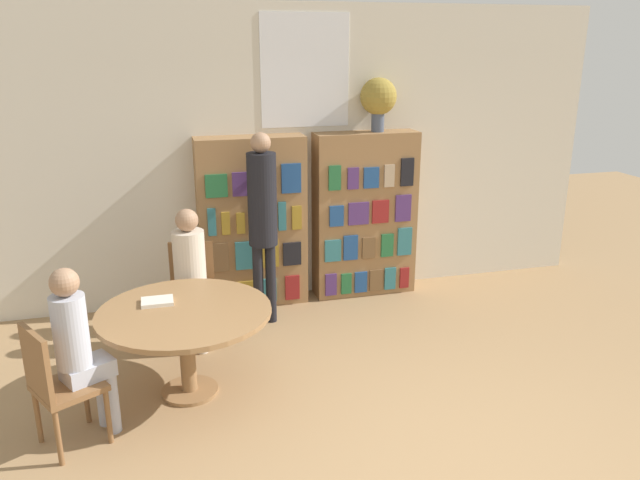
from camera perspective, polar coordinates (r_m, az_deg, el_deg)
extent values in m
plane|color=#9E7A51|center=(4.26, 9.91, -20.59)|extent=(16.00, 16.00, 0.00)
cube|color=beige|center=(6.52, -1.38, 7.74)|extent=(6.40, 0.06, 3.00)
cube|color=white|center=(6.40, -1.36, 15.21)|extent=(0.90, 0.01, 1.10)
cube|color=olive|center=(6.37, -6.20, 1.59)|extent=(1.08, 0.32, 1.74)
cube|color=navy|center=(6.40, -8.97, -5.16)|extent=(0.17, 0.02, 0.21)
cube|color=olive|center=(6.42, -6.78, -4.81)|extent=(0.21, 0.02, 0.25)
cube|color=#2D707A|center=(6.45, -4.73, -4.60)|extent=(0.16, 0.02, 0.25)
cube|color=maroon|center=(6.49, -2.54, -4.36)|extent=(0.15, 0.02, 0.26)
cube|color=brown|center=(6.25, -9.25, -1.60)|extent=(0.20, 0.02, 0.30)
cube|color=#2D707A|center=(6.27, -6.92, -1.43)|extent=(0.18, 0.02, 0.29)
cube|color=olive|center=(6.31, -4.75, -1.27)|extent=(0.21, 0.02, 0.29)
cube|color=black|center=(6.36, -2.57, -1.27)|extent=(0.19, 0.02, 0.24)
cube|color=#2D707A|center=(6.13, -9.86, 1.62)|extent=(0.08, 0.02, 0.27)
cube|color=olive|center=(6.15, -8.61, 1.51)|extent=(0.08, 0.02, 0.23)
cube|color=olive|center=(6.17, -7.27, 1.53)|extent=(0.08, 0.02, 0.21)
cube|color=#2D707A|center=(6.18, -6.01, 1.94)|extent=(0.08, 0.02, 0.28)
cube|color=#4C2D6B|center=(6.20, -4.72, 1.95)|extent=(0.10, 0.02, 0.26)
cube|color=#2D707A|center=(6.23, -3.48, 2.18)|extent=(0.08, 0.02, 0.29)
cube|color=olive|center=(6.26, -2.14, 2.05)|extent=(0.10, 0.02, 0.24)
cube|color=#236638|center=(6.05, -9.46, 4.89)|extent=(0.21, 0.02, 0.22)
cube|color=#4C2D6B|center=(6.08, -7.33, 5.08)|extent=(0.15, 0.02, 0.23)
cube|color=black|center=(6.11, -4.93, 5.33)|extent=(0.17, 0.02, 0.25)
cube|color=navy|center=(6.16, -2.65, 5.65)|extent=(0.20, 0.02, 0.29)
cube|color=olive|center=(6.65, 4.10, 2.34)|extent=(1.08, 0.32, 1.74)
cube|color=#4C2D6B|center=(6.59, 1.01, -4.11)|extent=(0.12, 0.02, 0.24)
cube|color=#236638|center=(6.64, 2.42, -4.01)|extent=(0.11, 0.02, 0.23)
cube|color=navy|center=(6.69, 3.75, -3.86)|extent=(0.14, 0.02, 0.23)
cube|color=brown|center=(6.74, 5.14, -3.68)|extent=(0.14, 0.02, 0.24)
cube|color=#2D707A|center=(6.79, 6.42, -3.52)|extent=(0.13, 0.02, 0.24)
cube|color=maroon|center=(6.85, 7.71, -3.44)|extent=(0.10, 0.02, 0.23)
cube|color=#2D707A|center=(6.47, 1.19, -0.99)|extent=(0.17, 0.02, 0.23)
cube|color=navy|center=(6.51, 2.82, -0.71)|extent=(0.15, 0.02, 0.26)
cube|color=brown|center=(6.58, 4.47, -0.72)|extent=(0.14, 0.02, 0.23)
cube|color=#236638|center=(6.65, 6.16, -0.49)|extent=(0.14, 0.02, 0.25)
cube|color=#2D707A|center=(6.71, 7.74, -0.14)|extent=(0.16, 0.02, 0.30)
cube|color=navy|center=(6.37, 1.52, 2.20)|extent=(0.15, 0.02, 0.21)
cube|color=#4C2D6B|center=(6.43, 3.55, 2.43)|extent=(0.22, 0.02, 0.23)
cube|color=maroon|center=(6.51, 5.55, 2.59)|extent=(0.18, 0.02, 0.24)
cube|color=#4C2D6B|center=(6.60, 7.61, 2.90)|extent=(0.17, 0.02, 0.28)
cube|color=#236638|center=(6.27, 1.36, 5.69)|extent=(0.13, 0.02, 0.25)
cube|color=#4C2D6B|center=(6.33, 3.05, 5.64)|extent=(0.12, 0.02, 0.22)
cube|color=navy|center=(6.39, 4.71, 5.69)|extent=(0.16, 0.02, 0.21)
cube|color=tan|center=(6.46, 6.36, 5.85)|extent=(0.11, 0.02, 0.23)
cube|color=black|center=(6.52, 7.97, 6.17)|extent=(0.14, 0.02, 0.29)
cylinder|color=#475166|center=(6.50, 5.30, 10.73)|extent=(0.13, 0.13, 0.21)
sphere|color=olive|center=(6.47, 5.36, 12.95)|extent=(0.37, 0.37, 0.37)
cylinder|color=olive|center=(5.12, -11.80, -13.32)|extent=(0.44, 0.44, 0.03)
cylinder|color=olive|center=(4.96, -12.04, -10.03)|extent=(0.12, 0.12, 0.63)
cylinder|color=olive|center=(4.82, -12.29, -6.47)|extent=(1.31, 1.31, 0.04)
cube|color=brown|center=(4.58, -21.97, -12.39)|extent=(0.54, 0.54, 0.04)
cube|color=brown|center=(4.42, -24.50, -10.26)|extent=(0.23, 0.37, 0.45)
cylinder|color=brown|center=(4.88, -20.60, -13.29)|extent=(0.04, 0.04, 0.41)
cylinder|color=brown|center=(4.61, -18.79, -15.04)|extent=(0.04, 0.04, 0.41)
cylinder|color=brown|center=(4.78, -24.41, -14.45)|extent=(0.04, 0.04, 0.41)
cylinder|color=brown|center=(4.51, -22.81, -16.33)|extent=(0.04, 0.04, 0.41)
cube|color=brown|center=(5.76, -11.59, -5.14)|extent=(0.44, 0.44, 0.04)
cube|color=brown|center=(5.84, -11.65, -2.24)|extent=(0.40, 0.08, 0.45)
cylinder|color=brown|center=(5.68, -9.81, -7.80)|extent=(0.04, 0.04, 0.41)
cylinder|color=brown|center=(5.71, -13.25, -7.92)|extent=(0.04, 0.04, 0.41)
cylinder|color=brown|center=(5.99, -9.75, -6.42)|extent=(0.04, 0.04, 0.41)
cylinder|color=brown|center=(6.02, -13.01, -6.54)|extent=(0.04, 0.04, 0.41)
cube|color=beige|center=(5.60, -11.71, -4.93)|extent=(0.31, 0.35, 0.12)
cylinder|color=beige|center=(5.57, -11.86, -1.67)|extent=(0.28, 0.28, 0.50)
sphere|color=#A37A5B|center=(5.46, -12.09, 1.79)|extent=(0.20, 0.20, 0.20)
cylinder|color=beige|center=(5.61, -10.79, -8.01)|extent=(0.10, 0.10, 0.45)
cylinder|color=beige|center=(5.62, -12.37, -8.06)|extent=(0.10, 0.10, 0.45)
cube|color=#B2B7C6|center=(4.59, -20.46, -11.02)|extent=(0.39, 0.35, 0.12)
cylinder|color=#B2B7C6|center=(4.43, -21.83, -7.77)|extent=(0.23, 0.23, 0.50)
sphere|color=#A37A5B|center=(4.30, -22.35, -3.60)|extent=(0.19, 0.19, 0.19)
cylinder|color=#B2B7C6|center=(4.81, -19.17, -13.33)|extent=(0.10, 0.10, 0.45)
cylinder|color=#B2B7C6|center=(4.71, -18.49, -13.95)|extent=(0.10, 0.10, 0.45)
cylinder|color=black|center=(6.03, -5.66, -4.04)|extent=(0.10, 0.10, 0.80)
cylinder|color=black|center=(6.05, -4.51, -3.94)|extent=(0.10, 0.10, 0.80)
cylinder|color=black|center=(5.79, -5.31, 3.70)|extent=(0.27, 0.27, 0.87)
sphere|color=#A37A5B|center=(5.69, -5.46, 8.85)|extent=(0.19, 0.19, 0.19)
cylinder|color=black|center=(6.00, -5.02, 6.32)|extent=(0.07, 0.30, 0.07)
cube|color=silver|center=(4.97, -14.65, -5.46)|extent=(0.24, 0.18, 0.03)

